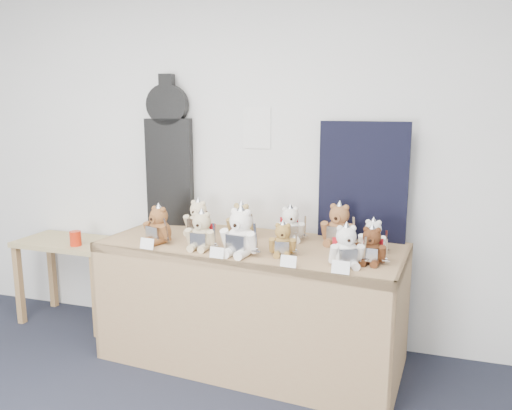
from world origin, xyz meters
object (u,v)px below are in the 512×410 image
(teddy_back_centre_right, at_px, (290,225))
(teddy_back_centre_left, at_px, (241,222))
(display_table, at_px, (247,272))
(teddy_front_far_right, at_px, (346,247))
(teddy_front_left, at_px, (202,232))
(teddy_back_left, at_px, (198,219))
(teddy_back_end, at_px, (373,238))
(red_cup, at_px, (76,238))
(teddy_back_right, at_px, (339,226))
(side_table, at_px, (70,255))
(teddy_front_end, at_px, (371,247))
(teddy_front_centre, at_px, (240,234))
(teddy_front_right, at_px, (283,241))
(guitar_case, at_px, (169,153))
(teddy_front_far_left, at_px, (158,226))

(teddy_back_centre_right, bearing_deg, teddy_back_centre_left, 162.56)
(display_table, xyz_separation_m, teddy_front_far_right, (0.68, -0.22, 0.29))
(teddy_front_left, height_order, teddy_front_far_right, teddy_front_left)
(teddy_back_left, distance_m, teddy_back_end, 1.24)
(teddy_back_centre_right, xyz_separation_m, teddy_back_end, (0.56, -0.12, -0.01))
(teddy_front_left, xyz_separation_m, teddy_back_end, (1.05, 0.25, -0.02))
(teddy_front_left, bearing_deg, red_cup, 166.56)
(display_table, relative_size, red_cup, 18.03)
(display_table, height_order, teddy_back_left, teddy_back_left)
(red_cup, relative_size, teddy_back_right, 0.37)
(side_table, height_order, teddy_front_left, teddy_front_left)
(teddy_front_end, height_order, teddy_back_centre_left, teddy_back_centre_left)
(teddy_back_left, bearing_deg, teddy_front_centre, -31.94)
(teddy_back_right, bearing_deg, side_table, -170.39)
(teddy_back_right, height_order, teddy_back_end, teddy_back_right)
(red_cup, bearing_deg, teddy_front_end, -6.51)
(red_cup, xyz_separation_m, teddy_front_right, (1.71, -0.25, 0.19))
(guitar_case, relative_size, teddy_back_right, 3.66)
(teddy_front_left, relative_size, teddy_back_right, 0.89)
(teddy_back_left, bearing_deg, display_table, -16.55)
(teddy_front_right, height_order, teddy_back_end, teddy_back_end)
(display_table, bearing_deg, red_cup, 179.83)
(side_table, bearing_deg, teddy_front_end, -7.41)
(teddy_back_left, bearing_deg, teddy_front_left, -53.83)
(teddy_front_right, xyz_separation_m, teddy_front_end, (0.53, -0.00, 0.01))
(red_cup, xyz_separation_m, teddy_front_far_right, (2.11, -0.35, 0.20))
(display_table, xyz_separation_m, teddy_front_left, (-0.25, -0.14, 0.29))
(teddy_front_left, bearing_deg, teddy_back_centre_right, 36.97)
(teddy_front_left, relative_size, teddy_front_centre, 0.84)
(teddy_front_end, height_order, teddy_back_centre_right, teddy_back_centre_right)
(teddy_front_centre, relative_size, teddy_back_end, 1.39)
(teddy_back_left, bearing_deg, guitar_case, 154.27)
(teddy_back_left, relative_size, teddy_back_centre_left, 1.02)
(teddy_back_centre_right, bearing_deg, display_table, -155.52)
(guitar_case, relative_size, teddy_back_end, 4.77)
(guitar_case, bearing_deg, side_table, -176.69)
(teddy_front_centre, xyz_separation_m, teddy_back_left, (-0.46, 0.40, -0.02))
(teddy_back_centre_left, xyz_separation_m, teddy_back_end, (0.91, -0.11, -0.01))
(teddy_front_left, bearing_deg, side_table, 163.08)
(display_table, bearing_deg, teddy_front_far_right, -12.92)
(teddy_front_end, distance_m, teddy_back_end, 0.23)
(teddy_front_end, height_order, teddy_back_right, teddy_back_right)
(teddy_front_far_left, bearing_deg, teddy_front_centre, 9.36)
(guitar_case, relative_size, teddy_back_centre_left, 4.14)
(teddy_front_far_left, height_order, teddy_front_far_right, teddy_front_far_left)
(teddy_front_far_left, bearing_deg, teddy_back_left, 81.06)
(teddy_front_centre, distance_m, teddy_back_centre_left, 0.43)
(side_table, relative_size, guitar_case, 0.73)
(red_cup, relative_size, teddy_back_centre_right, 0.43)
(guitar_case, height_order, teddy_front_right, guitar_case)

